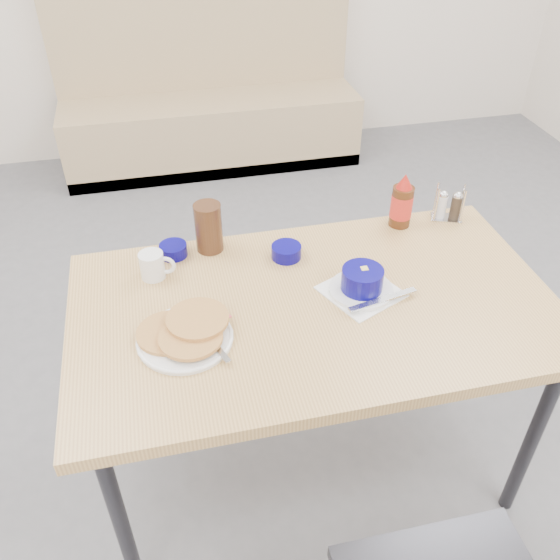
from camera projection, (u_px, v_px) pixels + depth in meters
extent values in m
plane|color=slate|center=(327.00, 522.00, 1.99)|extent=(6.00, 6.00, 0.00)
cube|color=tan|center=(212.00, 130.00, 3.94)|extent=(1.90, 0.55, 0.45)
cube|color=tan|center=(202.00, 44.00, 3.80)|extent=(1.90, 0.12, 1.00)
cube|color=#2D2D33|center=(214.00, 156.00, 4.05)|extent=(1.90, 0.55, 0.08)
cube|color=tan|center=(315.00, 308.00, 1.72)|extent=(1.40, 0.80, 0.04)
cylinder|color=#2D2D33|center=(121.00, 523.00, 1.60)|extent=(0.04, 0.04, 0.72)
cylinder|color=#2D2D33|center=(532.00, 439.00, 1.82)|extent=(0.04, 0.04, 0.72)
cylinder|color=#2D2D33|center=(118.00, 357.00, 2.09)|extent=(0.04, 0.04, 0.72)
cylinder|color=#2D2D33|center=(442.00, 307.00, 2.31)|extent=(0.04, 0.04, 0.72)
cylinder|color=white|center=(185.00, 339.00, 1.58)|extent=(0.26, 0.26, 0.01)
cylinder|color=tan|center=(168.00, 333.00, 1.59)|extent=(0.17, 0.17, 0.01)
cylinder|color=tan|center=(191.00, 337.00, 1.56)|extent=(0.17, 0.17, 0.01)
cylinder|color=tan|center=(198.00, 319.00, 1.60)|extent=(0.17, 0.17, 0.01)
cube|color=silver|center=(218.00, 349.00, 1.54)|extent=(0.05, 0.11, 0.00)
cylinder|color=white|center=(152.00, 265.00, 1.78)|extent=(0.07, 0.07, 0.08)
cylinder|color=black|center=(150.00, 255.00, 1.76)|extent=(0.06, 0.06, 0.00)
torus|color=white|center=(166.00, 265.00, 1.78)|extent=(0.06, 0.03, 0.06)
cube|color=white|center=(361.00, 292.00, 1.75)|extent=(0.26, 0.26, 0.00)
cylinder|color=white|center=(361.00, 290.00, 1.74)|extent=(0.19, 0.19, 0.01)
cylinder|color=#080467|center=(362.00, 279.00, 1.72)|extent=(0.12, 0.12, 0.07)
cylinder|color=white|center=(363.00, 272.00, 1.70)|extent=(0.11, 0.11, 0.01)
cube|color=#F4DB60|center=(364.00, 269.00, 1.71)|extent=(0.02, 0.02, 0.01)
cube|color=silver|center=(383.00, 300.00, 1.70)|extent=(0.22, 0.07, 0.01)
cylinder|color=#080467|center=(173.00, 250.00, 1.89)|extent=(0.09, 0.09, 0.04)
cylinder|color=#080467|center=(286.00, 252.00, 1.88)|extent=(0.10, 0.10, 0.04)
cylinder|color=#3F2414|center=(209.00, 227.00, 1.88)|extent=(0.10, 0.10, 0.16)
cube|color=silver|center=(446.00, 218.00, 2.07)|extent=(0.12, 0.09, 0.00)
cylinder|color=silver|center=(437.00, 204.00, 2.02)|extent=(0.01, 0.01, 0.12)
cylinder|color=silver|center=(463.00, 206.00, 2.01)|extent=(0.01, 0.01, 0.12)
cylinder|color=silver|center=(436.00, 198.00, 2.05)|extent=(0.01, 0.01, 0.12)
cylinder|color=silver|center=(462.00, 200.00, 2.04)|extent=(0.01, 0.01, 0.12)
cylinder|color=silver|center=(441.00, 206.00, 2.05)|extent=(0.04, 0.04, 0.08)
cylinder|color=#3F3326|center=(456.00, 208.00, 2.04)|extent=(0.04, 0.04, 0.08)
cylinder|color=#47230F|center=(401.00, 206.00, 2.00)|extent=(0.07, 0.07, 0.14)
cylinder|color=red|center=(401.00, 206.00, 2.00)|extent=(0.07, 0.07, 0.08)
cone|color=#B61B11|center=(405.00, 181.00, 1.94)|extent=(0.06, 0.06, 0.05)
cube|color=#E74D5D|center=(224.00, 317.00, 1.66)|extent=(0.05, 0.04, 0.00)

